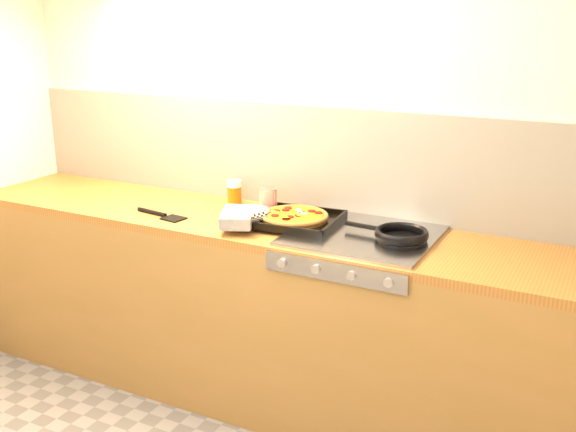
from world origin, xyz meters
The scene contains 9 objects.
room_shell centered at (0.00, 1.39, 1.15)m, with size 3.20×3.20×3.20m.
counter_run centered at (0.00, 1.10, 0.45)m, with size 3.20×0.62×0.90m.
stovetop centered at (0.45, 1.10, 0.91)m, with size 0.60×0.56×0.02m, color #9F9FA4.
pizza_on_tray centered at (0.06, 1.07, 0.94)m, with size 0.52×0.48×0.07m.
frying_pan centered at (0.61, 1.10, 0.94)m, with size 0.38×0.24×0.04m.
tomato_can centered at (-0.08, 1.22, 0.96)m, with size 0.11×0.11×0.12m.
juice_glass centered at (-0.30, 1.28, 0.96)m, with size 0.09×0.09×0.12m.
wooden_spoon centered at (0.16, 1.31, 0.91)m, with size 0.30×0.10×0.02m.
black_spatula centered at (-0.50, 0.95, 0.91)m, with size 0.29×0.10×0.02m.
Camera 1 is at (1.41, -1.46, 1.82)m, focal length 42.00 mm.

